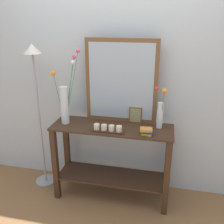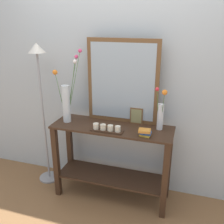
{
  "view_description": "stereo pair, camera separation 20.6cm",
  "coord_description": "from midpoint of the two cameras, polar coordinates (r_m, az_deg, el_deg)",
  "views": [
    {
      "loc": [
        0.51,
        -2.3,
        1.87
      ],
      "look_at": [
        0.0,
        0.0,
        1.0
      ],
      "focal_mm": 40.71,
      "sensor_mm": 36.0,
      "label": 1
    },
    {
      "loc": [
        0.71,
        -2.25,
        1.87
      ],
      "look_at": [
        0.0,
        0.0,
        1.0
      ],
      "focal_mm": 40.71,
      "sensor_mm": 36.0,
      "label": 2
    }
  ],
  "objects": [
    {
      "name": "console_table",
      "position": [
        2.72,
        -2.2,
        -9.61
      ],
      "size": [
        1.23,
        0.4,
        0.84
      ],
      "color": "#382316",
      "rests_on": "ground"
    },
    {
      "name": "floor_lamp",
      "position": [
        2.86,
        -18.52,
        3.78
      ],
      "size": [
        0.24,
        0.24,
        1.63
      ],
      "color": "#9E9EA3",
      "rests_on": "ground"
    },
    {
      "name": "vase_right",
      "position": [
        2.5,
        8.5,
        0.08
      ],
      "size": [
        0.12,
        0.11,
        0.43
      ],
      "color": "silver",
      "rests_on": "console_table"
    },
    {
      "name": "picture_frame_small",
      "position": [
        2.63,
        3.06,
        -0.76
      ],
      "size": [
        0.13,
        0.01,
        0.17
      ],
      "color": "brown",
      "rests_on": "console_table"
    },
    {
      "name": "ground_plane",
      "position": [
        3.01,
        -2.06,
        -18.27
      ],
      "size": [
        7.0,
        6.0,
        0.02
      ],
      "primitive_type": "cube",
      "color": "brown"
    },
    {
      "name": "candle_tray",
      "position": [
        2.45,
        -3.37,
        -3.81
      ],
      "size": [
        0.32,
        0.09,
        0.07
      ],
      "color": "#382316",
      "rests_on": "console_table"
    },
    {
      "name": "tall_vase_left",
      "position": [
        2.64,
        -12.77,
        2.44
      ],
      "size": [
        0.26,
        0.21,
        0.75
      ],
      "color": "silver",
      "rests_on": "console_table"
    },
    {
      "name": "book_stack",
      "position": [
        2.39,
        5.36,
        -4.35
      ],
      "size": [
        0.12,
        0.1,
        0.07
      ],
      "color": "gold",
      "rests_on": "console_table"
    },
    {
      "name": "mirror_leaning",
      "position": [
        2.58,
        -0.24,
        6.79
      ],
      "size": [
        0.74,
        0.03,
        0.85
      ],
      "color": "brown",
      "rests_on": "console_table"
    },
    {
      "name": "wall_back",
      "position": [
        2.72,
        -0.71,
        9.3
      ],
      "size": [
        6.4,
        0.08,
        2.7
      ],
      "primitive_type": "cube",
      "color": "#B2BCC1",
      "rests_on": "ground"
    }
  ]
}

